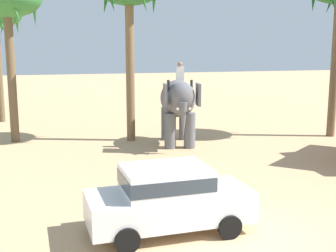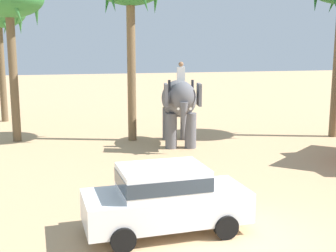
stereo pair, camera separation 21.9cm
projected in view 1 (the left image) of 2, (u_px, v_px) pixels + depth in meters
The scene contains 4 objects.
ground_plane at pixel (237, 246), 10.60m from camera, with size 120.00×120.00×0.00m, color tan.
car_sedan_foreground at pixel (168, 196), 11.27m from camera, with size 4.19×2.06×1.70m.
elephant_with_mahout at pixel (178, 103), 20.77m from camera, with size 2.09×3.98×3.88m.
palm_tree_far_back at pixel (7, 2), 20.62m from camera, with size 3.20×3.20×7.63m.
Camera 1 is at (-3.97, -9.22, 4.72)m, focal length 48.27 mm.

